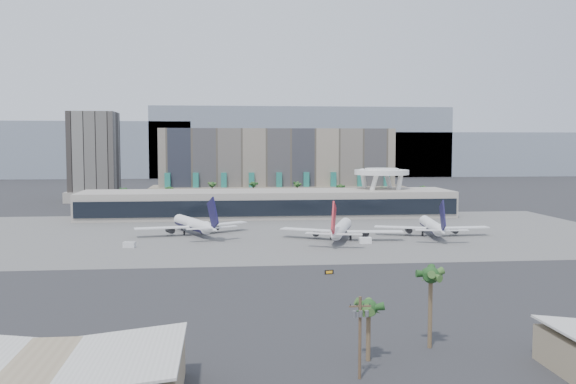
{
  "coord_description": "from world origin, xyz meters",
  "views": [
    {
      "loc": [
        -21.59,
        -184.1,
        33.72
      ],
      "look_at": [
        1.96,
        40.0,
        16.64
      ],
      "focal_mm": 40.0,
      "sensor_mm": 36.0,
      "label": 1
    }
  ],
  "objects": [
    {
      "name": "utility_pole",
      "position": [
        -2.0,
        -96.09,
        7.14
      ],
      "size": [
        3.2,
        0.85,
        12.0
      ],
      "color": "#4C3826",
      "rests_on": "ground"
    },
    {
      "name": "office_tower",
      "position": [
        -95.0,
        200.0,
        22.94
      ],
      "size": [
        30.0,
        30.0,
        52.0
      ],
      "color": "black",
      "rests_on": "ground"
    },
    {
      "name": "near_palm_b",
      "position": [
        12.56,
        -83.39,
        10.74
      ],
      "size": [
        6.0,
        6.0,
        13.62
      ],
      "color": "brown",
      "rests_on": "ground"
    },
    {
      "name": "saucer_structure",
      "position": [
        55.0,
        116.0,
        18.45
      ],
      "size": [
        26.0,
        26.0,
        21.89
      ],
      "color": "white",
      "rests_on": "ground"
    },
    {
      "name": "taxiway_sign",
      "position": [
        6.09,
        -22.5,
        0.54
      ],
      "size": [
        2.4,
        0.8,
        1.08
      ],
      "rotation": [
        0.0,
        0.0,
        0.2
      ],
      "color": "black",
      "rests_on": "ground"
    },
    {
      "name": "airliner_left",
      "position": [
        -31.6,
        53.31,
        3.93
      ],
      "size": [
        41.31,
        42.59,
        15.58
      ],
      "rotation": [
        0.0,
        0.0,
        0.39
      ],
      "color": "white",
      "rests_on": "ground"
    },
    {
      "name": "service_vehicle_b",
      "position": [
        26.75,
        26.45,
        1.03
      ],
      "size": [
        4.06,
        2.38,
        2.06
      ],
      "primitive_type": "cube",
      "rotation": [
        0.0,
        0.0,
        0.02
      ],
      "color": "white",
      "rests_on": "ground"
    },
    {
      "name": "near_palm_a",
      "position": [
        0.98,
        -88.57,
        6.96
      ],
      "size": [
        6.0,
        6.0,
        9.75
      ],
      "color": "brown",
      "rests_on": "ground"
    },
    {
      "name": "service_vehicle_a",
      "position": [
        -51.29,
        25.97,
        0.94
      ],
      "size": [
        4.19,
        2.76,
        1.88
      ],
      "primitive_type": "cube",
      "rotation": [
        0.0,
        0.0,
        -0.25
      ],
      "color": "silver",
      "rests_on": "ground"
    },
    {
      "name": "apron_pad",
      "position": [
        0.0,
        55.0,
        0.03
      ],
      "size": [
        260.0,
        130.0,
        0.06
      ],
      "primitive_type": "cube",
      "color": "#5B5B59",
      "rests_on": "ground"
    },
    {
      "name": "terminal",
      "position": [
        0.0,
        109.84,
        6.52
      ],
      "size": [
        170.0,
        32.5,
        14.5
      ],
      "color": "#B5AC9F",
      "rests_on": "ground"
    },
    {
      "name": "hotel",
      "position": [
        10.0,
        174.41,
        16.81
      ],
      "size": [
        140.0,
        30.0,
        42.0
      ],
      "color": "gray",
      "rests_on": "ground"
    },
    {
      "name": "mountain_ridge",
      "position": [
        27.88,
        470.0,
        29.89
      ],
      "size": [
        680.0,
        60.0,
        70.0
      ],
      "color": "gray",
      "rests_on": "ground"
    },
    {
      "name": "ground",
      "position": [
        0.0,
        0.0,
        0.0
      ],
      "size": [
        900.0,
        900.0,
        0.0
      ],
      "primitive_type": "plane",
      "color": "#232326",
      "rests_on": "ground"
    },
    {
      "name": "airliner_centre",
      "position": [
        19.87,
        34.79,
        3.9
      ],
      "size": [
        41.96,
        43.44,
        15.48
      ],
      "rotation": [
        0.0,
        0.0,
        -0.31
      ],
      "color": "white",
      "rests_on": "ground"
    },
    {
      "name": "airliner_right",
      "position": [
        54.88,
        40.73,
        3.76
      ],
      "size": [
        41.59,
        43.09,
        14.92
      ],
      "rotation": [
        0.0,
        0.0,
        -0.14
      ],
      "color": "white",
      "rests_on": "ground"
    },
    {
      "name": "palm_row",
      "position": [
        7.0,
        145.0,
        10.5
      ],
      "size": [
        157.8,
        2.8,
        13.1
      ],
      "color": "brown",
      "rests_on": "ground"
    }
  ]
}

